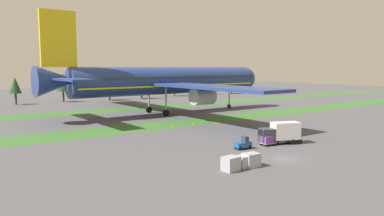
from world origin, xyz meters
TOP-DOWN VIEW (x-y plane):
  - ground_plane at (0.00, 0.00)m, footprint 400.00×400.00m
  - grass_strip_near at (0.00, 35.26)m, footprint 320.00×10.23m
  - grass_strip_far at (0.00, 67.72)m, footprint 320.00×10.23m
  - airliner at (12.64, 51.47)m, footprint 66.30×81.56m
  - baggage_tug at (-0.27, 7.68)m, footprint 2.72×1.56m
  - cargo_dolly_lead at (4.73, 7.16)m, footprint 2.34×1.72m
  - cargo_dolly_second at (7.61, 6.86)m, footprint 2.34×1.72m
  - catering_truck at (7.33, 6.86)m, footprint 7.31×4.70m
  - ground_crew_marshaller at (13.40, 9.58)m, footprint 0.42×0.43m
  - uld_container_0 at (-9.89, -0.15)m, footprint 2.12×1.75m
  - uld_container_1 at (-6.55, -0.30)m, footprint 2.11×1.74m
  - uld_container_2 at (-7.35, 0.06)m, footprint 2.10×1.73m
  - taxiway_marker_0 at (15.13, 29.46)m, footprint 0.44×0.44m
  - taxiway_marker_1 at (2.29, 31.63)m, footprint 0.44×0.44m
  - taxiway_marker_2 at (12.20, 28.44)m, footprint 0.44×0.44m
  - taxiway_marker_3 at (7.53, 31.44)m, footprint 0.44×0.44m
  - distant_tree_line at (3.99, 98.72)m, footprint 159.10×10.21m

SIDE VIEW (x-z plane):
  - ground_plane at x=0.00m, z-range 0.00..0.00m
  - grass_strip_near at x=0.00m, z-range 0.00..0.01m
  - grass_strip_far at x=0.00m, z-range 0.00..0.01m
  - taxiway_marker_0 at x=15.13m, z-range 0.00..0.47m
  - taxiway_marker_2 at x=12.20m, z-range 0.00..0.53m
  - taxiway_marker_1 at x=2.29m, z-range 0.00..0.61m
  - taxiway_marker_3 at x=7.53m, z-range 0.00..0.63m
  - uld_container_2 at x=-7.35m, z-range 0.00..1.51m
  - baggage_tug at x=-0.27m, z-range -0.17..1.80m
  - uld_container_1 at x=-6.55m, z-range 0.00..1.76m
  - uld_container_0 at x=-9.89m, z-range 0.00..1.77m
  - cargo_dolly_lead at x=4.73m, z-range 0.14..1.69m
  - cargo_dolly_second at x=7.61m, z-range 0.14..1.69m
  - ground_crew_marshaller at x=13.40m, z-range 0.08..1.82m
  - catering_truck at x=7.33m, z-range 0.16..3.74m
  - distant_tree_line at x=3.99m, z-range 1.05..12.81m
  - airliner at x=12.64m, z-range -3.54..21.54m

